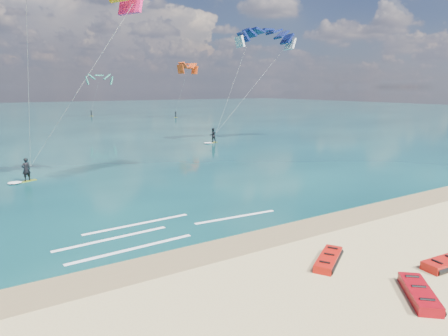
# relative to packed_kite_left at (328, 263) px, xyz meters

# --- Properties ---
(ground) EXTENTS (320.00, 320.00, 0.00)m
(ground) POSITION_rel_packed_kite_left_xyz_m (-3.78, 40.73, 0.00)
(ground) COLOR tan
(ground) RESTS_ON ground
(wet_sand_strip) EXTENTS (320.00, 2.40, 0.01)m
(wet_sand_strip) POSITION_rel_packed_kite_left_xyz_m (-3.78, 3.73, 0.00)
(wet_sand_strip) COLOR olive
(wet_sand_strip) RESTS_ON ground
(sea) EXTENTS (320.00, 200.00, 0.04)m
(sea) POSITION_rel_packed_kite_left_xyz_m (-3.78, 104.73, 0.02)
(sea) COLOR #082B31
(sea) RESTS_ON ground
(packed_kite_left) EXTENTS (2.82, 2.30, 0.38)m
(packed_kite_left) POSITION_rel_packed_kite_left_xyz_m (0.00, 0.00, 0.00)
(packed_kite_left) COLOR red
(packed_kite_left) RESTS_ON ground
(packed_kite_mid) EXTENTS (2.83, 1.33, 0.41)m
(packed_kite_mid) POSITION_rel_packed_kite_left_xyz_m (3.97, -2.86, 0.00)
(packed_kite_mid) COLOR red
(packed_kite_mid) RESTS_ON ground
(packed_kite_right) EXTENTS (2.69, 2.86, 0.42)m
(packed_kite_right) POSITION_rel_packed_kite_left_xyz_m (0.57, -3.72, 0.00)
(packed_kite_right) COLOR #9C0610
(packed_kite_right) RESTS_ON ground
(kitesurfer_main) EXTENTS (11.30, 9.21, 16.67)m
(kitesurfer_main) POSITION_rel_packed_kite_left_xyz_m (-7.05, 19.70, 8.54)
(kitesurfer_main) COLOR #B3DC19
(kitesurfer_main) RESTS_ON sea
(kitesurfer_far) EXTENTS (12.84, 5.47, 15.92)m
(kitesurfer_far) POSITION_rel_packed_kite_left_xyz_m (17.77, 32.64, 8.40)
(kitesurfer_far) COLOR gold
(kitesurfer_far) RESTS_ON sea
(shoreline_foam) EXTENTS (12.33, 3.61, 0.01)m
(shoreline_foam) POSITION_rel_packed_kite_left_xyz_m (-4.82, 7.26, 0.04)
(shoreline_foam) COLOR white
(shoreline_foam) RESTS_ON ground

